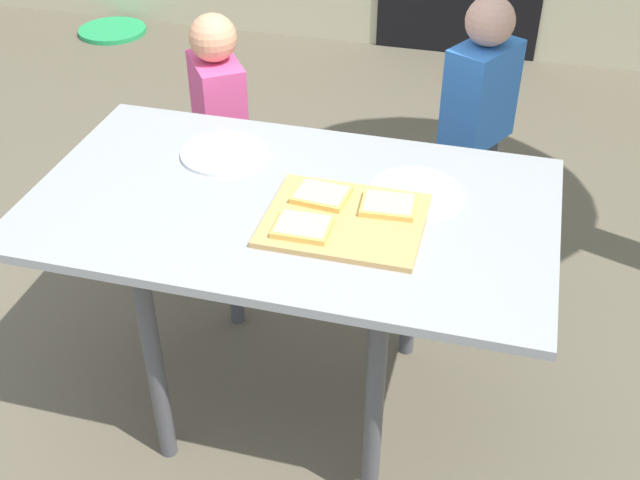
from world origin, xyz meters
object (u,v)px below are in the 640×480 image
plate_white_right (415,192)px  plate_white_left (224,153)px  pizza_slice_far_left (321,195)px  pizza_slice_near_left (303,227)px  child_right (476,129)px  pizza_slice_far_right (388,205)px  garden_hose_coil (112,31)px  cutting_board (345,220)px  child_left (221,132)px  dining_table (291,228)px

plate_white_right → plate_white_left: size_ratio=1.00×
pizza_slice_far_left → pizza_slice_near_left: (-0.01, -0.14, 0.00)m
plate_white_right → plate_white_left: bearing=173.5°
child_right → pizza_slice_near_left: bearing=-110.3°
child_right → pizza_slice_far_right: bearing=-101.6°
pizza_slice_far_right → garden_hose_coil: bearing=130.3°
cutting_board → child_right: size_ratio=0.37×
pizza_slice_far_left → plate_white_right: pizza_slice_far_left is taller
plate_white_left → child_right: bearing=42.6°
plate_white_right → child_left: child_left is taller
cutting_board → child_right: bearing=73.2°
plate_white_right → plate_white_left: 0.54m
cutting_board → pizza_slice_near_left: size_ratio=2.88×
cutting_board → child_left: size_ratio=0.41×
plate_white_right → child_right: bearing=80.9°
cutting_board → child_left: (-0.59, 0.68, -0.20)m
plate_white_left → garden_hose_coil: size_ratio=0.60×
dining_table → cutting_board: cutting_board is taller
cutting_board → plate_white_right: 0.22m
child_left → garden_hose_coil: bearing=127.3°
plate_white_right → child_right: child_right is taller
cutting_board → garden_hose_coil: cutting_board is taller
dining_table → pizza_slice_far_right: (0.25, 0.01, 0.11)m
pizza_slice_far_right → child_right: (0.15, 0.76, -0.16)m
pizza_slice_far_left → plate_white_left: 0.36m
pizza_slice_near_left → child_left: child_left is taller
pizza_slice_far_left → pizza_slice_near_left: same height
child_left → dining_table: bearing=-54.9°
dining_table → cutting_board: (0.15, -0.06, 0.09)m
garden_hose_coil → plate_white_left: bearing=-55.0°
cutting_board → plate_white_right: bearing=49.7°
cutting_board → child_left: child_left is taller
pizza_slice_far_left → dining_table: bearing=-170.5°
dining_table → plate_white_right: 0.33m
dining_table → pizza_slice_near_left: pizza_slice_near_left is taller
pizza_slice_far_left → pizza_slice_near_left: size_ratio=1.06×
plate_white_left → child_left: 0.52m
child_left → child_right: (0.84, 0.15, 0.05)m
plate_white_left → child_left: bearing=113.5°
garden_hose_coil → pizza_slice_near_left: bearing=-53.6°
child_left → pizza_slice_far_left: bearing=-49.8°
child_left → cutting_board: bearing=-48.9°
dining_table → plate_white_left: (-0.24, 0.18, 0.09)m
dining_table → plate_white_left: plate_white_left is taller
pizza_slice_near_left → child_left: (-0.51, 0.75, -0.21)m
pizza_slice_near_left → garden_hose_coil: (-1.96, 2.66, -0.73)m
pizza_slice_far_left → child_left: size_ratio=0.15×
pizza_slice_far_right → plate_white_right: pizza_slice_far_right is taller
plate_white_right → pizza_slice_near_left: bearing=-133.0°
pizza_slice_near_left → plate_white_right: bearing=47.0°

